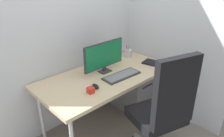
{
  "coord_description": "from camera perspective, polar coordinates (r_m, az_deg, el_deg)",
  "views": [
    {
      "loc": [
        -1.5,
        -1.66,
        1.82
      ],
      "look_at": [
        0.01,
        -0.08,
        0.82
      ],
      "focal_mm": 34.43,
      "sensor_mm": 36.0,
      "label": 1
    }
  ],
  "objects": [
    {
      "name": "notebook",
      "position": [
        2.85,
        10.25,
        1.63
      ],
      "size": [
        0.21,
        0.21,
        0.02
      ],
      "primitive_type": "cube",
      "rotation": [
        0.0,
        0.0,
        0.21
      ],
      "color": "black",
      "rests_on": "desk"
    },
    {
      "name": "wall_back",
      "position": [
        2.61,
        -8.21,
        15.14
      ],
      "size": [
        2.69,
        0.04,
        2.8
      ],
      "primitive_type": "cube",
      "color": "silver",
      "rests_on": "ground_plane"
    },
    {
      "name": "desk",
      "position": [
        2.52,
        -1.45,
        -2.56
      ],
      "size": [
        1.62,
        0.8,
        0.72
      ],
      "color": "#D1B78C",
      "rests_on": "ground_plane"
    },
    {
      "name": "office_chair",
      "position": [
        2.12,
        13.65,
        -10.12
      ],
      "size": [
        0.6,
        0.6,
        1.2
      ],
      "color": "black",
      "rests_on": "ground_plane"
    },
    {
      "name": "monitor",
      "position": [
        2.49,
        -2.12,
        3.45
      ],
      "size": [
        0.57,
        0.11,
        0.36
      ],
      "color": "#333338",
      "rests_on": "desk"
    },
    {
      "name": "desk_clamp_accessory",
      "position": [
        2.13,
        -5.7,
        -5.74
      ],
      "size": [
        0.06,
        0.06,
        0.06
      ],
      "primitive_type": "cube",
      "color": "red",
      "rests_on": "desk"
    },
    {
      "name": "ground_plane",
      "position": [
        2.88,
        -1.3,
        -14.48
      ],
      "size": [
        8.0,
        8.0,
        0.0
      ],
      "primitive_type": "plane",
      "color": "slate"
    },
    {
      "name": "keyboard",
      "position": [
        2.45,
        2.58,
        -1.86
      ],
      "size": [
        0.47,
        0.2,
        0.02
      ],
      "color": "#333338",
      "rests_on": "desk"
    },
    {
      "name": "mouse",
      "position": [
        2.22,
        -4.39,
        -4.7
      ],
      "size": [
        0.07,
        0.12,
        0.04
      ],
      "primitive_type": "ellipsoid",
      "rotation": [
        0.0,
        0.0,
        -0.17
      ],
      "color": "black",
      "rests_on": "desk"
    },
    {
      "name": "wall_side_right",
      "position": [
        2.81,
        13.81,
        15.39
      ],
      "size": [
        0.04,
        1.88,
        2.8
      ],
      "primitive_type": "cube",
      "color": "silver",
      "rests_on": "ground_plane"
    },
    {
      "name": "pen_holder",
      "position": [
        3.01,
        4.3,
        4.1
      ],
      "size": [
        0.1,
        0.1,
        0.18
      ],
      "color": "silver",
      "rests_on": "desk"
    },
    {
      "name": "filing_cabinet",
      "position": [
        3.05,
        5.46,
        -5.06
      ],
      "size": [
        0.38,
        0.51,
        0.63
      ],
      "color": "slate",
      "rests_on": "ground_plane"
    }
  ]
}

